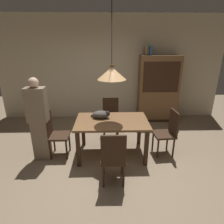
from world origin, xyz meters
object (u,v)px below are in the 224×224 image
object	(u,v)px
book_green_slim	(148,50)
book_blue_wide	(150,50)
person_standing	(39,120)
book_brown_thick	(146,51)
cat_sleeping	(101,114)
hutch_bookcase	(158,90)
chair_left_side	(55,132)
chair_near_front	(113,157)
chair_right_side	(168,131)
pendant_lamp	(112,73)
dining_table	(112,125)
chair_far_back	(111,115)

from	to	relation	value
book_green_slim	book_blue_wide	world-z (taller)	book_green_slim
person_standing	book_brown_thick	bearing A→B (deg)	40.01
cat_sleeping	book_brown_thick	xyz separation A→B (m)	(1.14, 1.70, 1.13)
hutch_bookcase	book_blue_wide	xyz separation A→B (m)	(-0.30, 0.00, 1.08)
book_brown_thick	person_standing	xyz separation A→B (m)	(-2.31, -1.94, -1.15)
chair_left_side	chair_near_front	world-z (taller)	same
cat_sleeping	book_green_slim	bearing A→B (deg)	54.66
chair_right_side	hutch_bookcase	xyz separation A→B (m)	(0.23, 1.82, 0.38)
chair_left_side	person_standing	distance (m)	0.40
chair_near_front	cat_sleeping	distance (m)	1.08
pendant_lamp	chair_right_side	bearing A→B (deg)	0.32
cat_sleeping	book_blue_wide	world-z (taller)	book_blue_wide
chair_left_side	chair_near_front	distance (m)	1.43
chair_near_front	pendant_lamp	bearing A→B (deg)	89.95
chair_right_side	book_green_slim	xyz separation A→B (m)	(-0.12, 1.83, 1.47)
dining_table	hutch_bookcase	xyz separation A→B (m)	(1.36, 1.83, 0.24)
cat_sleeping	chair_near_front	bearing A→B (deg)	-78.72
dining_table	book_blue_wide	xyz separation A→B (m)	(1.06, 1.83, 1.32)
hutch_bookcase	book_green_slim	distance (m)	1.15
chair_right_side	chair_near_front	world-z (taller)	same
dining_table	pendant_lamp	bearing A→B (deg)	0.00
pendant_lamp	book_blue_wide	bearing A→B (deg)	59.94
pendant_lamp	book_blue_wide	distance (m)	2.14
chair_far_back	chair_right_side	bearing A→B (deg)	-37.67
pendant_lamp	book_green_slim	size ratio (longest dim) A/B	5.00
chair_right_side	book_blue_wide	distance (m)	2.34
hutch_bookcase	book_brown_thick	world-z (taller)	book_brown_thick
chair_right_side	person_standing	world-z (taller)	person_standing
book_brown_thick	person_standing	bearing A→B (deg)	-139.99
pendant_lamp	cat_sleeping	bearing A→B (deg)	146.97
person_standing	cat_sleeping	bearing A→B (deg)	11.51
chair_right_side	chair_left_side	size ratio (longest dim) A/B	1.00
chair_far_back	hutch_bookcase	size ratio (longest dim) A/B	0.50
chair_left_side	hutch_bookcase	size ratio (longest dim) A/B	0.50
pendant_lamp	hutch_bookcase	distance (m)	2.41
chair_far_back	book_brown_thick	size ratio (longest dim) A/B	3.88
chair_right_side	person_standing	distance (m)	2.51
dining_table	chair_right_side	size ratio (longest dim) A/B	1.51
chair_right_side	book_green_slim	distance (m)	2.35
dining_table	book_blue_wide	world-z (taller)	book_blue_wide
book_blue_wide	chair_near_front	bearing A→B (deg)	-111.38
chair_near_front	pendant_lamp	world-z (taller)	pendant_lamp
dining_table	chair_near_front	size ratio (longest dim) A/B	1.51
chair_far_back	cat_sleeping	distance (m)	0.84
dining_table	cat_sleeping	world-z (taller)	cat_sleeping
hutch_bookcase	person_standing	xyz separation A→B (m)	(-2.73, -1.94, -0.08)
chair_right_side	person_standing	size ratio (longest dim) A/B	0.58
chair_left_side	book_brown_thick	size ratio (longest dim) A/B	3.88
pendant_lamp	book_green_slim	bearing A→B (deg)	61.29
hutch_bookcase	cat_sleeping	bearing A→B (deg)	-132.61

